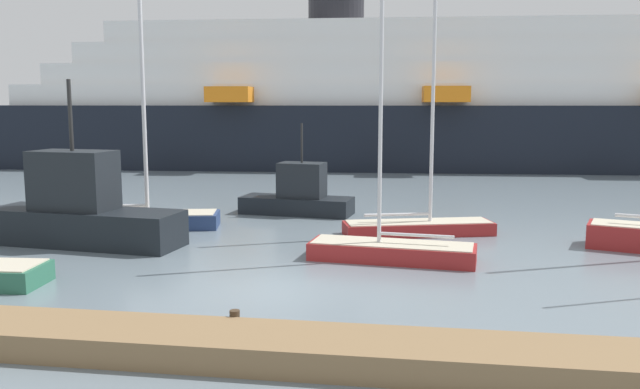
{
  "coord_description": "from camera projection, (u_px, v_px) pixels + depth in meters",
  "views": [
    {
      "loc": [
        4.13,
        -18.26,
        5.5
      ],
      "look_at": [
        0.0,
        8.95,
        1.62
      ],
      "focal_mm": 36.2,
      "sensor_mm": 36.0,
      "label": 1
    }
  ],
  "objects": [
    {
      "name": "fishing_boat_1",
      "position": [
        299.0,
        196.0,
        32.32
      ],
      "size": [
        5.78,
        2.64,
        4.55
      ],
      "rotation": [
        0.0,
        0.0,
        -0.13
      ],
      "color": "black",
      "rests_on": "ground_plane"
    },
    {
      "name": "sailboat_2",
      "position": [
        419.0,
        222.0,
        27.28
      ],
      "size": [
        6.51,
        3.28,
        11.84
      ],
      "rotation": [
        0.0,
        0.0,
        0.28
      ],
      "color": "maroon",
      "rests_on": "ground_plane"
    },
    {
      "name": "channel_buoy_0",
      "position": [
        65.0,
        189.0,
        39.29
      ],
      "size": [
        0.64,
        0.64,
        1.24
      ],
      "color": "green",
      "rests_on": "ground_plane"
    },
    {
      "name": "fishing_boat_0",
      "position": [
        81.0,
        211.0,
        25.25
      ],
      "size": [
        8.04,
        3.16,
        6.44
      ],
      "rotation": [
        0.0,
        0.0,
        3.02
      ],
      "color": "black",
      "rests_on": "ground_plane"
    },
    {
      "name": "sailboat_1",
      "position": [
        134.0,
        215.0,
        28.74
      ],
      "size": [
        7.67,
        3.35,
        12.8
      ],
      "rotation": [
        0.0,
        0.0,
        0.21
      ],
      "color": "navy",
      "rests_on": "ground_plane"
    },
    {
      "name": "dock_pier",
      "position": [
        221.0,
        345.0,
        13.99
      ],
      "size": [
        22.85,
        2.13,
        0.75
      ],
      "color": "olive",
      "rests_on": "ground_plane"
    },
    {
      "name": "ground_plane",
      "position": [
        275.0,
        289.0,
        19.25
      ],
      "size": [
        600.0,
        600.0,
        0.0
      ],
      "primitive_type": "plane",
      "color": "slate"
    },
    {
      "name": "sailboat_3",
      "position": [
        392.0,
        248.0,
        22.75
      ],
      "size": [
        5.98,
        2.35,
        10.09
      ],
      "rotation": [
        0.0,
        0.0,
        3.03
      ],
      "color": "maroon",
      "rests_on": "ground_plane"
    },
    {
      "name": "cruise_ship",
      "position": [
        534.0,
        103.0,
        56.36
      ],
      "size": [
        98.15,
        19.78,
        17.26
      ],
      "rotation": [
        0.0,
        0.0,
        0.06
      ],
      "color": "black",
      "rests_on": "ground_plane"
    }
  ]
}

